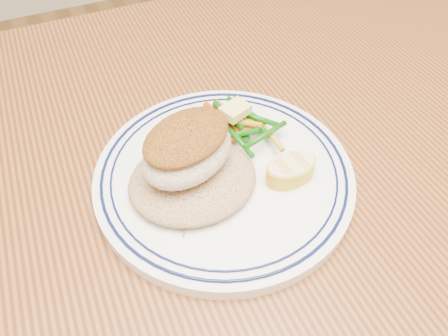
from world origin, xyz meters
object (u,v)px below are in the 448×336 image
plate (224,175)px  lemon_wedge (291,169)px  dining_table (207,276)px  fish_fillet (187,148)px  vegetable_pile (234,125)px  rice_pilaf (192,177)px

plate → lemon_wedge: bearing=-30.0°
dining_table → fish_fillet: size_ratio=12.55×
fish_fillet → dining_table: bearing=-96.8°
dining_table → vegetable_pile: bearing=51.5°
rice_pilaf → lemon_wedge: size_ratio=2.26×
rice_pilaf → fish_fillet: size_ratio=1.07×
dining_table → plate: (0.04, 0.05, 0.11)m
rice_pilaf → dining_table: bearing=-97.9°
plate → fish_fillet: bearing=171.4°
lemon_wedge → fish_fillet: bearing=157.4°
rice_pilaf → lemon_wedge: bearing=-16.9°
plate → rice_pilaf: (-0.04, -0.00, 0.02)m
vegetable_pile → lemon_wedge: size_ratio=1.83×
dining_table → vegetable_pile: (0.07, 0.09, 0.12)m
plate → lemon_wedge: 0.07m
dining_table → fish_fillet: 0.16m
dining_table → fish_fillet: fish_fillet is taller
rice_pilaf → fish_fillet: (0.00, 0.01, 0.03)m
rice_pilaf → fish_fillet: 0.03m
plate → vegetable_pile: (0.03, 0.05, 0.02)m
lemon_wedge → plate: bearing=150.0°
fish_fillet → vegetable_pile: bearing=31.2°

